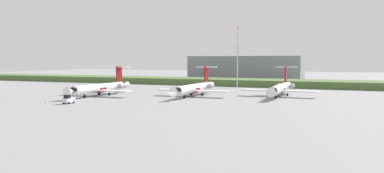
{
  "coord_description": "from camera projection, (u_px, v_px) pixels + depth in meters",
  "views": [
    {
      "loc": [
        44.54,
        -93.16,
        11.28
      ],
      "look_at": [
        0.0,
        15.52,
        3.0
      ],
      "focal_mm": 35.82,
      "sensor_mm": 36.0,
      "label": 1
    }
  ],
  "objects": [
    {
      "name": "ground_plane",
      "position": [
        208.0,
        92.0,
        131.33
      ],
      "size": [
        500.0,
        500.0,
        0.0
      ],
      "primitive_type": "plane",
      "color": "gray"
    },
    {
      "name": "grass_berm",
      "position": [
        239.0,
        82.0,
        168.11
      ],
      "size": [
        320.0,
        20.0,
        2.79
      ],
      "primitive_type": "cube",
      "color": "#4C6B38",
      "rests_on": "ground"
    },
    {
      "name": "regional_jet_nearest",
      "position": [
        101.0,
        88.0,
        119.34
      ],
      "size": [
        22.81,
        31.0,
        9.0
      ],
      "color": "white",
      "rests_on": "ground"
    },
    {
      "name": "regional_jet_second",
      "position": [
        195.0,
        88.0,
        118.15
      ],
      "size": [
        22.81,
        31.0,
        9.0
      ],
      "color": "white",
      "rests_on": "ground"
    },
    {
      "name": "regional_jet_third",
      "position": [
        280.0,
        88.0,
        117.38
      ],
      "size": [
        22.81,
        31.0,
        9.0
      ],
      "color": "white",
      "rests_on": "ground"
    },
    {
      "name": "antenna_mast",
      "position": [
        238.0,
        63.0,
        152.62
      ],
      "size": [
        4.4,
        0.5,
        24.28
      ],
      "color": "#B2B2B7",
      "rests_on": "ground"
    },
    {
      "name": "distant_hangar",
      "position": [
        246.0,
        69.0,
        198.69
      ],
      "size": [
        57.37,
        20.38,
        13.05
      ],
      "primitive_type": "cube",
      "color": "gray",
      "rests_on": "ground"
    },
    {
      "name": "baggage_tug",
      "position": [
        68.0,
        100.0,
        98.09
      ],
      "size": [
        1.72,
        3.2,
        2.3
      ],
      "color": "silver",
      "rests_on": "ground"
    },
    {
      "name": "safety_cone_front_marker",
      "position": [
        45.0,
        102.0,
        99.94
      ],
      "size": [
        0.44,
        0.44,
        0.55
      ],
      "primitive_type": "cone",
      "color": "orange",
      "rests_on": "ground"
    }
  ]
}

